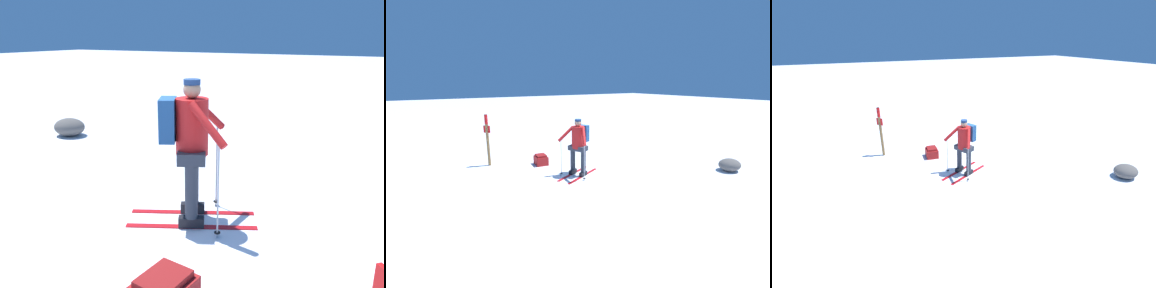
# 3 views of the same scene
# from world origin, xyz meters

# --- Properties ---
(ground_plane) EXTENTS (80.00, 80.00, 0.00)m
(ground_plane) POSITION_xyz_m (0.00, 0.00, 0.00)
(ground_plane) COLOR white
(skier) EXTENTS (1.60, 1.15, 1.71)m
(skier) POSITION_xyz_m (0.50, 0.12, 1.01)
(skier) COLOR red
(skier) RESTS_ON ground_plane
(dropped_backpack) EXTENTS (0.45, 0.52, 0.35)m
(dropped_backpack) POSITION_xyz_m (1.08, -1.39, 0.17)
(dropped_backpack) COLOR maroon
(dropped_backpack) RESTS_ON ground_plane
(trail_marker) EXTENTS (0.18, 0.19, 1.73)m
(trail_marker) POSITION_xyz_m (2.60, -2.22, 1.02)
(trail_marker) COLOR olive
(trail_marker) RESTS_ON ground_plane
(rock_boulder) EXTENTS (0.71, 0.61, 0.39)m
(rock_boulder) POSITION_xyz_m (-3.77, 2.36, 0.20)
(rock_boulder) COLOR #5B5651
(rock_boulder) RESTS_ON ground_plane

